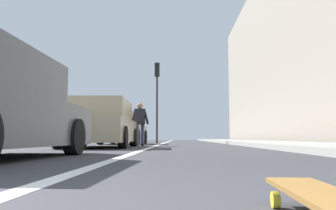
{
  "coord_description": "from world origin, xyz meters",
  "views": [
    {
      "loc": [
        -0.38,
        0.33,
        0.29
      ],
      "look_at": [
        10.43,
        0.67,
        1.32
      ],
      "focal_mm": 37.27,
      "sensor_mm": 36.0,
      "label": 1
    }
  ],
  "objects_px": {
    "parked_car_mid": "(100,125)",
    "parked_car_far": "(124,129)",
    "skateboard": "(321,198)",
    "traffic_light": "(157,88)",
    "pedestrian_distant": "(140,121)"
  },
  "relations": [
    {
      "from": "skateboard",
      "to": "parked_car_far",
      "type": "distance_m",
      "value": 15.97
    },
    {
      "from": "skateboard",
      "to": "traffic_light",
      "type": "xyz_separation_m",
      "value": [
        19.04,
        1.76,
        3.13
      ]
    },
    {
      "from": "skateboard",
      "to": "parked_car_mid",
      "type": "height_order",
      "value": "parked_car_mid"
    },
    {
      "from": "parked_car_mid",
      "to": "pedestrian_distant",
      "type": "relative_size",
      "value": 2.79
    },
    {
      "from": "skateboard",
      "to": "parked_car_mid",
      "type": "bearing_deg",
      "value": 16.94
    },
    {
      "from": "parked_car_mid",
      "to": "parked_car_far",
      "type": "distance_m",
      "value": 5.97
    },
    {
      "from": "traffic_light",
      "to": "parked_car_mid",
      "type": "bearing_deg",
      "value": 172.75
    },
    {
      "from": "skateboard",
      "to": "pedestrian_distant",
      "type": "bearing_deg",
      "value": 9.32
    },
    {
      "from": "skateboard",
      "to": "pedestrian_distant",
      "type": "height_order",
      "value": "pedestrian_distant"
    },
    {
      "from": "parked_car_mid",
      "to": "traffic_light",
      "type": "relative_size",
      "value": 0.95
    },
    {
      "from": "skateboard",
      "to": "traffic_light",
      "type": "bearing_deg",
      "value": 5.27
    },
    {
      "from": "parked_car_far",
      "to": "pedestrian_distant",
      "type": "relative_size",
      "value": 2.58
    },
    {
      "from": "skateboard",
      "to": "parked_car_mid",
      "type": "relative_size",
      "value": 0.19
    },
    {
      "from": "traffic_light",
      "to": "skateboard",
      "type": "bearing_deg",
      "value": -174.73
    },
    {
      "from": "traffic_light",
      "to": "pedestrian_distant",
      "type": "distance_m",
      "value": 7.51
    }
  ]
}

